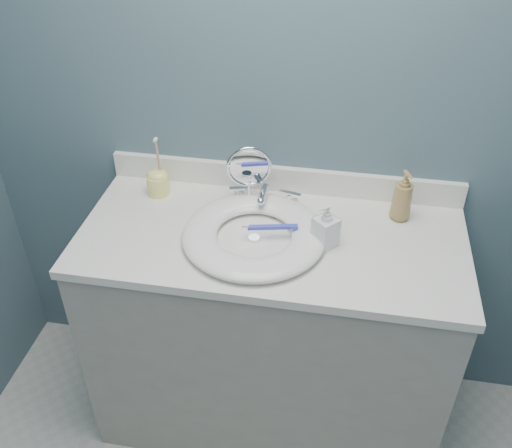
% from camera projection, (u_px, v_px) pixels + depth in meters
% --- Properties ---
extents(back_wall, '(2.20, 0.02, 2.40)m').
position_uv_depth(back_wall, '(286.00, 104.00, 1.82)').
color(back_wall, slate).
rests_on(back_wall, ground).
extents(vanity_cabinet, '(1.20, 0.55, 0.85)m').
position_uv_depth(vanity_cabinet, '(269.00, 334.00, 2.06)').
color(vanity_cabinet, '#A49F96').
rests_on(vanity_cabinet, ground).
extents(countertop, '(1.22, 0.57, 0.03)m').
position_uv_depth(countertop, '(271.00, 239.00, 1.80)').
color(countertop, white).
rests_on(countertop, vanity_cabinet).
extents(backsplash, '(1.22, 0.02, 0.09)m').
position_uv_depth(backsplash, '(283.00, 179.00, 1.97)').
color(backsplash, white).
rests_on(backsplash, countertop).
extents(basin, '(0.45, 0.45, 0.04)m').
position_uv_depth(basin, '(254.00, 234.00, 1.76)').
color(basin, white).
rests_on(basin, countertop).
extents(drain, '(0.04, 0.04, 0.01)m').
position_uv_depth(drain, '(254.00, 238.00, 1.77)').
color(drain, silver).
rests_on(drain, countertop).
extents(faucet, '(0.25, 0.13, 0.07)m').
position_uv_depth(faucet, '(264.00, 197.00, 1.91)').
color(faucet, silver).
rests_on(faucet, countertop).
extents(makeup_mirror, '(0.15, 0.08, 0.22)m').
position_uv_depth(makeup_mirror, '(249.00, 174.00, 1.86)').
color(makeup_mirror, silver).
rests_on(makeup_mirror, countertop).
extents(soap_bottle_amber, '(0.09, 0.09, 0.18)m').
position_uv_depth(soap_bottle_amber, '(403.00, 196.00, 1.81)').
color(soap_bottle_amber, '#9E7F47').
rests_on(soap_bottle_amber, countertop).
extents(soap_bottle_clear, '(0.09, 0.09, 0.14)m').
position_uv_depth(soap_bottle_clear, '(326.00, 225.00, 1.71)').
color(soap_bottle_clear, white).
rests_on(soap_bottle_clear, countertop).
extents(toothbrush_holder, '(0.08, 0.08, 0.22)m').
position_uv_depth(toothbrush_holder, '(158.00, 181.00, 1.95)').
color(toothbrush_holder, '#FEF87F').
rests_on(toothbrush_holder, countertop).
extents(toothbrush_lying, '(0.17, 0.05, 0.02)m').
position_uv_depth(toothbrush_lying, '(270.00, 227.00, 1.75)').
color(toothbrush_lying, blue).
rests_on(toothbrush_lying, basin).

